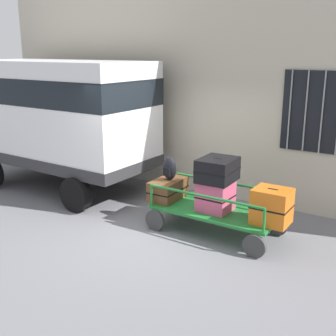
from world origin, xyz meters
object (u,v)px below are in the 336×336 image
object	(u,v)px
suitcase_left_bottom	(168,189)
suitcase_center_bottom	(272,206)
suitcase_midleft_middle	(217,170)
luggage_cart	(215,214)
backpack	(170,168)
van	(59,112)
suitcase_midleft_bottom	(215,196)

from	to	relation	value
suitcase_left_bottom	suitcase_center_bottom	distance (m)	2.02
suitcase_left_bottom	suitcase_midleft_middle	world-z (taller)	suitcase_midleft_middle
luggage_cart	backpack	xyz separation A→B (m)	(-0.97, 0.02, 0.67)
van	luggage_cart	size ratio (longest dim) A/B	1.94
suitcase_left_bottom	suitcase_midleft_bottom	size ratio (longest dim) A/B	1.50
van	backpack	size ratio (longest dim) A/B	9.95
luggage_cart	backpack	distance (m)	1.18
backpack	luggage_cart	bearing A→B (deg)	-1.01
suitcase_center_bottom	van	bearing A→B (deg)	175.90
luggage_cart	suitcase_left_bottom	bearing A→B (deg)	177.81
suitcase_midleft_bottom	van	bearing A→B (deg)	175.14
backpack	suitcase_center_bottom	bearing A→B (deg)	-1.32
backpack	suitcase_midleft_bottom	bearing A→B (deg)	-1.70
suitcase_midleft_bottom	suitcase_center_bottom	size ratio (longest dim) A/B	0.93
luggage_cart	suitcase_center_bottom	bearing A→B (deg)	-1.62
van	suitcase_midleft_middle	distance (m)	4.22
suitcase_center_bottom	suitcase_midleft_middle	bearing A→B (deg)	176.43
suitcase_midleft_bottom	backpack	distance (m)	1.02
van	suitcase_center_bottom	distance (m)	5.29
suitcase_left_bottom	suitcase_midleft_middle	xyz separation A→B (m)	(1.01, -0.00, 0.53)
suitcase_left_bottom	suitcase_midleft_middle	size ratio (longest dim) A/B	1.15
van	suitcase_center_bottom	size ratio (longest dim) A/B	7.39
van	suitcase_midleft_bottom	bearing A→B (deg)	-4.86
suitcase_midleft_bottom	suitcase_midleft_middle	size ratio (longest dim) A/B	0.77
suitcase_left_bottom	van	bearing A→B (deg)	174.50
van	suitcase_left_bottom	bearing A→B (deg)	-5.50
suitcase_midleft_bottom	backpack	size ratio (longest dim) A/B	1.25
van	suitcase_left_bottom	distance (m)	3.37
van	luggage_cart	distance (m)	4.41
luggage_cart	suitcase_center_bottom	size ratio (longest dim) A/B	3.81
suitcase_midleft_bottom	suitcase_left_bottom	bearing A→B (deg)	177.15
luggage_cart	backpack	world-z (taller)	backpack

